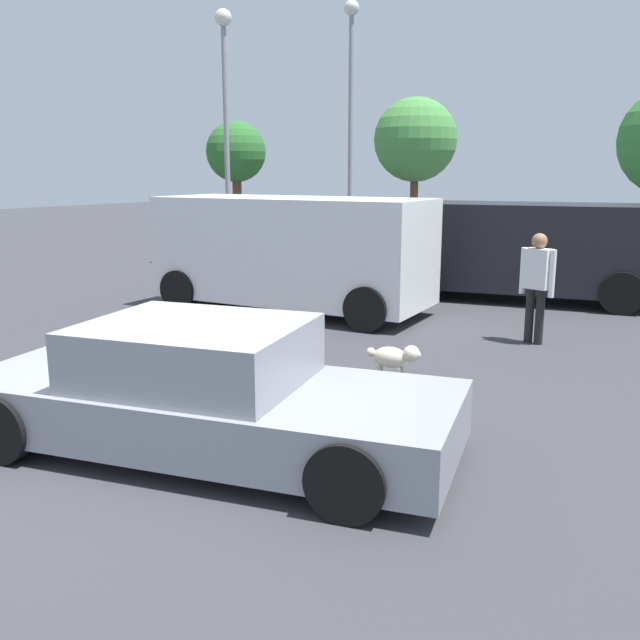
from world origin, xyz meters
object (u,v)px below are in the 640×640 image
Objects in this scene: sedan_foreground at (204,393)px; pedestrian at (537,278)px; van_white at (292,250)px; suv_dark at (525,248)px; dog at (394,357)px; light_post_near at (351,90)px; light_post_mid at (225,97)px.

sedan_foreground is 2.93× the size of pedestrian.
sedan_foreground is at bearing 113.55° from van_white.
suv_dark is (3.37, 3.46, -0.07)m from van_white.
sedan_foreground is 0.96× the size of suv_dark.
pedestrian is (0.99, 2.84, 0.71)m from dog.
light_post_near is (-6.70, 4.61, 3.87)m from suv_dark.
light_post_mid is (-5.01, 4.27, 3.37)m from van_white.
sedan_foreground is 0.95× the size of van_white.
dog is at bearing -40.15° from light_post_mid.
van_white reaches higher than dog.
suv_dark is 9.00m from light_post_near.
van_white is 9.52m from light_post_near.
sedan_foreground is at bearing -51.78° from light_post_mid.
light_post_near reaches higher than dog.
suv_dark reaches higher than sedan_foreground.
light_post_near is at bearing 101.96° from sedan_foreground.
sedan_foreground is 16.04m from light_post_near.
light_post_near reaches higher than van_white.
light_post_near is at bearing 66.19° from light_post_mid.
light_post_mid reaches higher than suv_dark.
sedan_foreground is 13.62m from light_post_mid.
sedan_foreground is at bearing -102.07° from suv_dark.
pedestrian is 0.25× the size of light_post_mid.
light_post_mid is at bearing 164.27° from suv_dark.
light_post_mid is at bearing 115.71° from sedan_foreground.
suv_dark is 3.06× the size of pedestrian.
suv_dark is at bearing -137.82° from van_white.
van_white is at bearing 104.61° from sedan_foreground.
dog is at bearing 175.06° from pedestrian.
sedan_foreground is 6.99× the size of dog.
suv_dark is at bearing -34.52° from light_post_near.
light_post_mid reaches higher than van_white.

